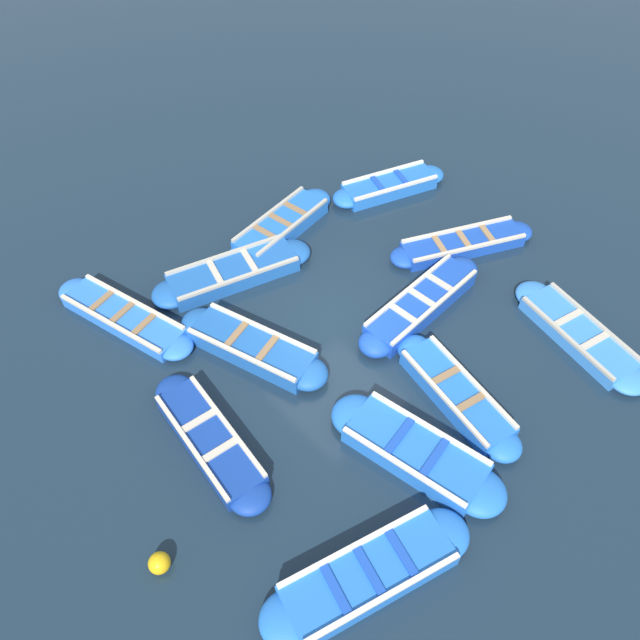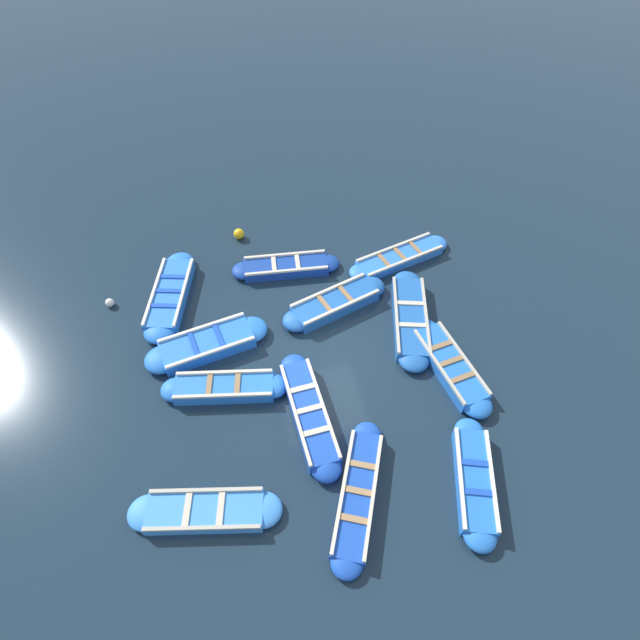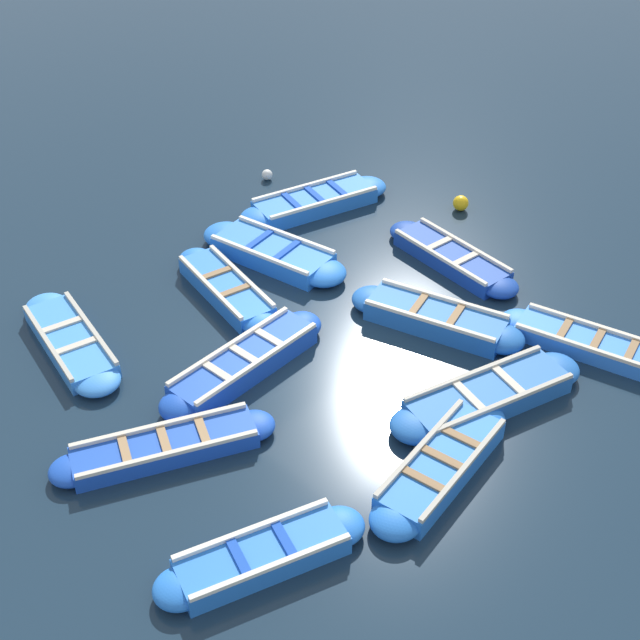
{
  "view_description": "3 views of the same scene",
  "coord_description": "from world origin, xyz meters",
  "px_view_note": "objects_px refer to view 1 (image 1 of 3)",
  "views": [
    {
      "loc": [
        -6.03,
        -5.87,
        10.21
      ],
      "look_at": [
        -0.2,
        0.39,
        0.22
      ],
      "focal_mm": 35.0,
      "sensor_mm": 36.0,
      "label": 1
    },
    {
      "loc": [
        7.77,
        -1.94,
        11.34
      ],
      "look_at": [
        -1.0,
        0.18,
        0.41
      ],
      "focal_mm": 28.0,
      "sensor_mm": 36.0,
      "label": 2
    },
    {
      "loc": [
        9.3,
        8.7,
        10.36
      ],
      "look_at": [
        0.14,
        -0.46,
        0.47
      ],
      "focal_mm": 50.0,
      "sensor_mm": 36.0,
      "label": 3
    }
  ],
  "objects_px": {
    "boat_bow_out": "(252,348)",
    "boat_far_corner": "(281,226)",
    "boat_outer_left": "(389,186)",
    "boat_alongside": "(456,394)",
    "boat_broadside": "(210,440)",
    "boat_end_of_row": "(415,452)",
    "boat_stern_in": "(578,334)",
    "boat_mid_row": "(233,273)",
    "boat_outer_right": "(462,244)",
    "boat_drifting": "(124,317)",
    "buoy_orange_near": "(159,563)",
    "boat_tucked": "(421,304)",
    "boat_centre": "(369,575)"
  },
  "relations": [
    {
      "from": "boat_tucked",
      "to": "boat_far_corner",
      "type": "relative_size",
      "value": 1.07
    },
    {
      "from": "boat_outer_right",
      "to": "buoy_orange_near",
      "type": "bearing_deg",
      "value": -171.42
    },
    {
      "from": "boat_far_corner",
      "to": "boat_mid_row",
      "type": "bearing_deg",
      "value": -165.94
    },
    {
      "from": "boat_bow_out",
      "to": "boat_outer_right",
      "type": "height_order",
      "value": "boat_bow_out"
    },
    {
      "from": "boat_far_corner",
      "to": "boat_stern_in",
      "type": "bearing_deg",
      "value": -70.92
    },
    {
      "from": "boat_drifting",
      "to": "buoy_orange_near",
      "type": "relative_size",
      "value": 10.43
    },
    {
      "from": "boat_outer_right",
      "to": "buoy_orange_near",
      "type": "xyz_separation_m",
      "value": [
        -9.46,
        -1.43,
        0.02
      ]
    },
    {
      "from": "boat_outer_left",
      "to": "boat_mid_row",
      "type": "distance_m",
      "value": 4.93
    },
    {
      "from": "boat_drifting",
      "to": "boat_far_corner",
      "type": "relative_size",
      "value": 1.06
    },
    {
      "from": "boat_centre",
      "to": "boat_mid_row",
      "type": "relative_size",
      "value": 0.98
    },
    {
      "from": "boat_drifting",
      "to": "boat_outer_right",
      "type": "height_order",
      "value": "boat_outer_right"
    },
    {
      "from": "boat_far_corner",
      "to": "boat_centre",
      "type": "bearing_deg",
      "value": -121.34
    },
    {
      "from": "boat_alongside",
      "to": "buoy_orange_near",
      "type": "bearing_deg",
      "value": 168.8
    },
    {
      "from": "boat_end_of_row",
      "to": "boat_stern_in",
      "type": "distance_m",
      "value": 4.62
    },
    {
      "from": "boat_mid_row",
      "to": "boat_bow_out",
      "type": "bearing_deg",
      "value": -117.94
    },
    {
      "from": "boat_bow_out",
      "to": "boat_far_corner",
      "type": "height_order",
      "value": "boat_bow_out"
    },
    {
      "from": "boat_outer_left",
      "to": "boat_broadside",
      "type": "height_order",
      "value": "boat_outer_left"
    },
    {
      "from": "boat_stern_in",
      "to": "boat_tucked",
      "type": "bearing_deg",
      "value": 123.16
    },
    {
      "from": "boat_centre",
      "to": "boat_far_corner",
      "type": "bearing_deg",
      "value": 58.66
    },
    {
      "from": "boat_alongside",
      "to": "boat_mid_row",
      "type": "xyz_separation_m",
      "value": [
        -1.1,
        5.54,
        0.0
      ]
    },
    {
      "from": "boat_drifting",
      "to": "buoy_orange_near",
      "type": "bearing_deg",
      "value": -115.48
    },
    {
      "from": "boat_drifting",
      "to": "buoy_orange_near",
      "type": "xyz_separation_m",
      "value": [
        -2.34,
        -4.92,
        0.03
      ]
    },
    {
      "from": "boat_bow_out",
      "to": "boat_outer_left",
      "type": "xyz_separation_m",
      "value": [
        5.98,
        1.75,
        -0.03
      ]
    },
    {
      "from": "boat_tucked",
      "to": "boat_mid_row",
      "type": "xyz_separation_m",
      "value": [
        -2.36,
        3.56,
        -0.02
      ]
    },
    {
      "from": "boat_tucked",
      "to": "boat_stern_in",
      "type": "bearing_deg",
      "value": -56.84
    },
    {
      "from": "buoy_orange_near",
      "to": "boat_stern_in",
      "type": "bearing_deg",
      "value": -12.28
    },
    {
      "from": "boat_stern_in",
      "to": "boat_bow_out",
      "type": "height_order",
      "value": "boat_bow_out"
    },
    {
      "from": "boat_broadside",
      "to": "boat_alongside",
      "type": "bearing_deg",
      "value": -30.92
    },
    {
      "from": "boat_far_corner",
      "to": "buoy_orange_near",
      "type": "distance_m",
      "value": 8.25
    },
    {
      "from": "boat_broadside",
      "to": "buoy_orange_near",
      "type": "bearing_deg",
      "value": -146.92
    },
    {
      "from": "boat_stern_in",
      "to": "boat_drifting",
      "type": "height_order",
      "value": "boat_drifting"
    },
    {
      "from": "boat_far_corner",
      "to": "boat_tucked",
      "type": "bearing_deg",
      "value": -82.38
    },
    {
      "from": "boat_end_of_row",
      "to": "boat_bow_out",
      "type": "height_order",
      "value": "boat_bow_out"
    },
    {
      "from": "boat_mid_row",
      "to": "boat_end_of_row",
      "type": "bearing_deg",
      "value": -94.1
    },
    {
      "from": "boat_outer_left",
      "to": "boat_mid_row",
      "type": "height_order",
      "value": "boat_mid_row"
    },
    {
      "from": "boat_outer_right",
      "to": "boat_stern_in",
      "type": "bearing_deg",
      "value": -96.99
    },
    {
      "from": "boat_bow_out",
      "to": "boat_mid_row",
      "type": "relative_size",
      "value": 0.91
    },
    {
      "from": "boat_outer_left",
      "to": "boat_alongside",
      "type": "bearing_deg",
      "value": -125.81
    },
    {
      "from": "boat_outer_left",
      "to": "boat_centre",
      "type": "relative_size",
      "value": 0.85
    },
    {
      "from": "boat_broadside",
      "to": "boat_stern_in",
      "type": "bearing_deg",
      "value": -24.29
    },
    {
      "from": "boat_stern_in",
      "to": "boat_outer_left",
      "type": "xyz_separation_m",
      "value": [
        0.75,
        6.08,
        0.02
      ]
    },
    {
      "from": "boat_outer_left",
      "to": "boat_bow_out",
      "type": "bearing_deg",
      "value": -163.73
    },
    {
      "from": "boat_bow_out",
      "to": "boat_drifting",
      "type": "height_order",
      "value": "boat_bow_out"
    },
    {
      "from": "boat_centre",
      "to": "boat_tucked",
      "type": "bearing_deg",
      "value": 33.0
    },
    {
      "from": "boat_mid_row",
      "to": "boat_broadside",
      "type": "height_order",
      "value": "boat_mid_row"
    },
    {
      "from": "boat_bow_out",
      "to": "boat_stern_in",
      "type": "bearing_deg",
      "value": -39.67
    },
    {
      "from": "boat_tucked",
      "to": "boat_mid_row",
      "type": "relative_size",
      "value": 0.96
    },
    {
      "from": "boat_drifting",
      "to": "boat_tucked",
      "type": "xyz_separation_m",
      "value": [
        4.89,
        -4.11,
        0.05
      ]
    },
    {
      "from": "boat_drifting",
      "to": "boat_outer_right",
      "type": "xyz_separation_m",
      "value": [
        7.12,
        -3.49,
        0.0
      ]
    },
    {
      "from": "boat_outer_left",
      "to": "boat_outer_right",
      "type": "bearing_deg",
      "value": -97.18
    }
  ]
}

